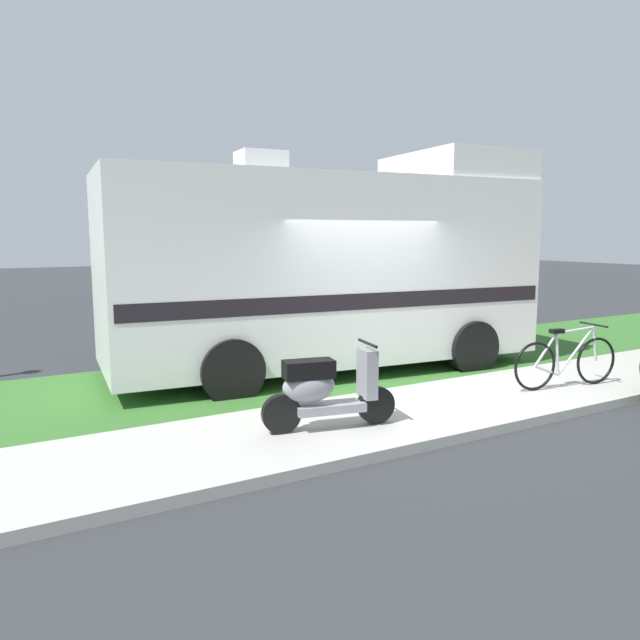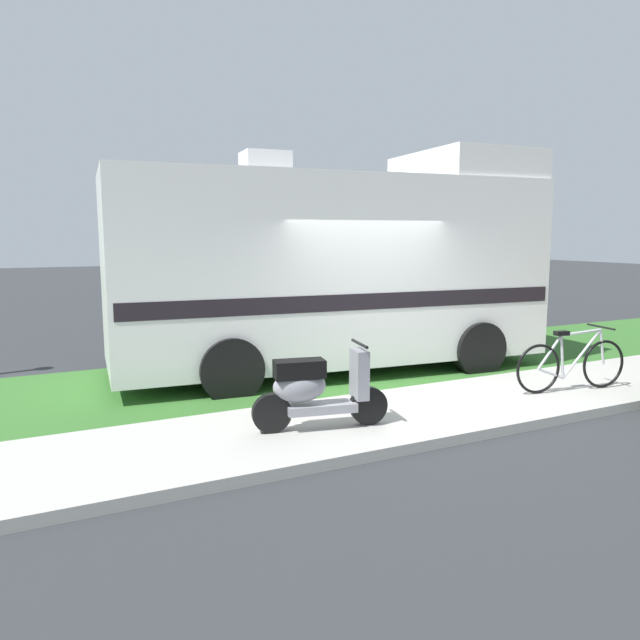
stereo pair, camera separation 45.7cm
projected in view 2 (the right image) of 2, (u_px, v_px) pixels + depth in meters
ground_plane at (379, 394)px, 8.69m from camera, size 80.00×80.00×0.00m
sidewalk at (430, 412)px, 7.62m from camera, size 24.00×2.00×0.12m
grass_strip at (331, 371)px, 10.01m from camera, size 24.00×3.40×0.08m
motorhome_rv at (334, 267)px, 9.90m from camera, size 7.18×3.11×3.70m
scooter at (316, 389)px, 6.70m from camera, size 1.56×0.60×0.97m
bicycle at (572, 364)px, 8.37m from camera, size 1.76×0.52×0.90m
pickup_truck_near at (383, 285)px, 15.46m from camera, size 5.33×2.35×1.89m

